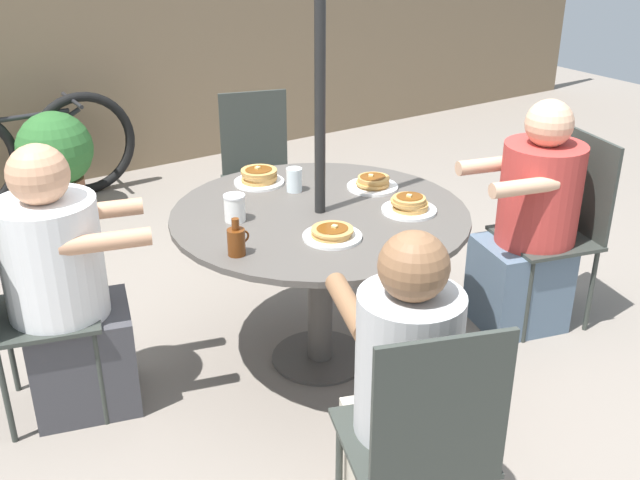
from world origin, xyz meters
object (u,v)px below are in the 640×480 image
(drinking_glass_a, at_px, (294,180))
(pancake_plate_a, at_px, (332,234))
(diner_south, at_px, (66,296))
(pancake_plate_c, at_px, (259,177))
(diner_north, at_px, (530,229))
(syrup_bottle, at_px, (236,241))
(patio_table, at_px, (320,236))
(patio_chair_south, at_px, (17,299))
(coffee_cup, at_px, (235,208))
(patio_chair_north, at_px, (563,220))
(potted_shrub, at_px, (56,156))
(pancake_plate_d, at_px, (409,205))
(diner_west, at_px, (402,405))
(patio_chair_west, at_px, (423,439))
(bicycle, at_px, (25,153))
(pancake_plate_b, at_px, (373,183))
(patio_chair_east, at_px, (259,166))

(drinking_glass_a, bearing_deg, pancake_plate_a, -105.41)
(diner_south, relative_size, drinking_glass_a, 10.63)
(pancake_plate_a, distance_m, pancake_plate_c, 0.69)
(diner_north, distance_m, drinking_glass_a, 1.16)
(syrup_bottle, bearing_deg, patio_table, 20.07)
(patio_chair_south, xyz_separation_m, pancake_plate_a, (1.08, -0.57, 0.23))
(coffee_cup, bearing_deg, pancake_plate_a, -56.82)
(patio_chair_north, bearing_deg, diner_north, 90.00)
(syrup_bottle, relative_size, potted_shrub, 0.22)
(pancake_plate_d, bearing_deg, syrup_bottle, 177.86)
(diner_west, bearing_deg, patio_table, 90.00)
(coffee_cup, bearing_deg, patio_table, -17.99)
(patio_chair_west, height_order, pancake_plate_d, patio_chair_west)
(bicycle, bearing_deg, diner_south, -98.96)
(patio_chair_north, relative_size, patio_chair_west, 1.00)
(patio_chair_west, bearing_deg, coffee_cup, 106.37)
(pancake_plate_b, height_order, potted_shrub, pancake_plate_b)
(patio_chair_north, bearing_deg, patio_chair_west, 132.74)
(patio_chair_west, bearing_deg, drinking_glass_a, 92.07)
(patio_chair_west, relative_size, pancake_plate_c, 4.03)
(patio_chair_north, relative_size, pancake_plate_b, 4.03)
(patio_chair_north, bearing_deg, diner_south, 89.81)
(patio_chair_west, height_order, pancake_plate_a, patio_chair_west)
(bicycle, bearing_deg, pancake_plate_a, -79.55)
(patio_chair_west, distance_m, potted_shrub, 3.64)
(patio_table, relative_size, coffee_cup, 11.31)
(patio_chair_south, bearing_deg, pancake_plate_c, 110.76)
(diner_west, distance_m, pancake_plate_a, 0.82)
(diner_north, relative_size, bicycle, 0.74)
(patio_chair_east, distance_m, patio_chair_south, 1.77)
(diner_north, xyz_separation_m, patio_chair_east, (-0.67, 1.45, 0.02))
(diner_west, height_order, drinking_glass_a, diner_west)
(patio_chair_east, height_order, pancake_plate_d, patio_chair_east)
(pancake_plate_a, bearing_deg, potted_shrub, 97.70)
(potted_shrub, bearing_deg, diner_west, -87.91)
(diner_west, xyz_separation_m, pancake_plate_d, (0.66, 0.79, 0.25))
(patio_table, bearing_deg, patio_chair_west, -109.21)
(pancake_plate_a, bearing_deg, pancake_plate_c, 85.39)
(pancake_plate_c, relative_size, coffee_cup, 2.08)
(patio_table, height_order, pancake_plate_b, pancake_plate_b)
(diner_north, bearing_deg, patio_chair_south, 89.77)
(diner_south, xyz_separation_m, syrup_bottle, (0.53, -0.45, 0.28))
(coffee_cup, bearing_deg, diner_south, 166.39)
(patio_chair_north, xyz_separation_m, pancake_plate_c, (-1.24, 0.75, 0.24))
(pancake_plate_a, relative_size, potted_shrub, 0.34)
(patio_chair_west, xyz_separation_m, pancake_plate_c, (0.35, 1.60, 0.24))
(diner_south, bearing_deg, patio_chair_east, 138.65)
(patio_chair_east, bearing_deg, patio_chair_north, 135.92)
(diner_north, height_order, pancake_plate_c, diner_north)
(diner_north, distance_m, pancake_plate_d, 0.75)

